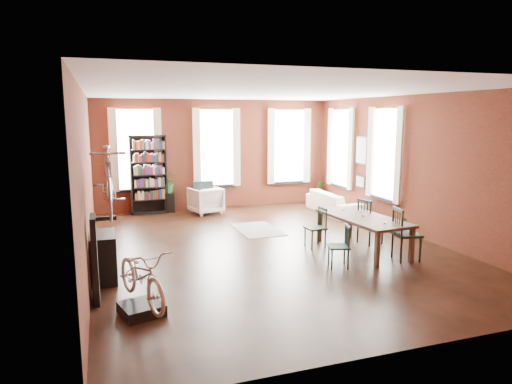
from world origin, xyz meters
name	(u,v)px	position (x,y,z in m)	size (l,w,h in m)	color
room	(270,143)	(0.25, 0.62, 2.14)	(9.00, 9.04, 3.22)	black
dining_table	(362,234)	(1.71, -0.84, 0.36)	(0.96, 2.11, 0.72)	brown
dining_chair_a	(339,246)	(0.76, -1.58, 0.39)	(0.36, 0.36, 0.78)	#1A3839
dining_chair_b	(315,228)	(0.93, -0.27, 0.42)	(0.38, 0.38, 0.83)	#1C2F1C
dining_chair_c	(407,234)	(2.19, -1.61, 0.50)	(0.47, 0.47, 1.01)	#1C2E1B
dining_chair_d	(370,221)	(2.18, -0.40, 0.49)	(0.45, 0.45, 0.98)	#162F32
bookshelf	(149,175)	(-2.00, 4.30, 1.10)	(1.00, 0.32, 2.20)	black
white_armchair	(206,199)	(-0.50, 3.77, 0.41)	(0.80, 0.75, 0.82)	silver
cream_sofa	(335,199)	(2.95, 2.60, 0.41)	(2.08, 0.61, 0.81)	beige
striped_rug	(257,230)	(0.26, 1.51, 0.01)	(0.96, 1.53, 0.01)	black
bike_trainer	(142,309)	(-2.81, -2.48, 0.08)	(0.54, 0.54, 0.16)	black
bike_wall_rack	(95,259)	(-3.40, -1.80, 0.65)	(0.16, 0.60, 1.30)	black
console_table	(104,257)	(-3.28, -0.90, 0.40)	(0.40, 0.80, 0.80)	black
plant_stand	(170,202)	(-1.43, 4.30, 0.28)	(0.28, 0.28, 0.55)	black
plant_by_sofa	(318,197)	(3.27, 4.30, 0.16)	(0.39, 0.71, 0.32)	#2B5220
plant_small	(404,232)	(3.29, -0.07, 0.08)	(0.24, 0.46, 0.17)	#295522
bicycle_floor	(140,250)	(-2.79, -2.47, 0.93)	(0.54, 0.81, 1.54)	#BEB3AF
bicycle_hung	(107,158)	(-3.15, -1.80, 2.13)	(0.47, 1.00, 1.66)	#A5A8AD
plant_on_stand	(168,185)	(-1.46, 4.33, 0.79)	(0.53, 0.59, 0.46)	#2D6327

